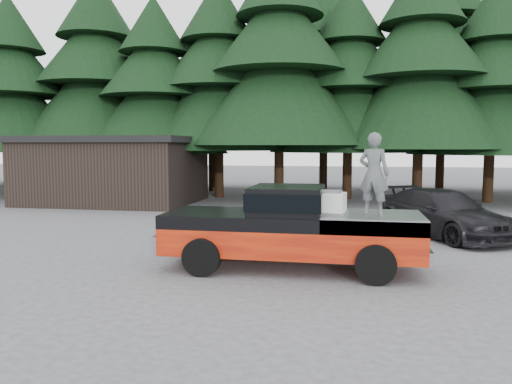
% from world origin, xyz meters
% --- Properties ---
extents(ground, '(120.00, 120.00, 0.00)m').
position_xyz_m(ground, '(0.00, 0.00, 0.00)').
color(ground, '#464648').
rests_on(ground, ground).
extents(pickup_truck, '(6.00, 2.04, 1.33)m').
position_xyz_m(pickup_truck, '(1.36, -0.01, 0.67)').
color(pickup_truck, red).
rests_on(pickup_truck, ground).
extents(truck_cab, '(1.66, 1.90, 0.59)m').
position_xyz_m(truck_cab, '(1.26, -0.01, 1.62)').
color(truck_cab, black).
rests_on(truck_cab, pickup_truck).
extents(air_compressor, '(0.75, 0.66, 0.46)m').
position_xyz_m(air_compressor, '(2.23, -0.23, 1.56)').
color(air_compressor, silver).
rests_on(air_compressor, pickup_truck).
extents(man_on_bed, '(0.77, 0.63, 1.81)m').
position_xyz_m(man_on_bed, '(3.18, -0.19, 2.23)').
color(man_on_bed, '#4C5253').
rests_on(man_on_bed, pickup_truck).
extents(parked_car, '(4.32, 5.41, 1.47)m').
position_xyz_m(parked_car, '(5.54, 5.10, 0.73)').
color(parked_car, black).
rests_on(parked_car, ground).
extents(utility_building, '(8.40, 6.40, 3.30)m').
position_xyz_m(utility_building, '(-9.00, 12.00, 1.67)').
color(utility_building, black).
rests_on(utility_building, ground).
extents(treeline, '(60.15, 16.05, 17.50)m').
position_xyz_m(treeline, '(0.42, 17.20, 7.72)').
color(treeline, black).
rests_on(treeline, ground).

